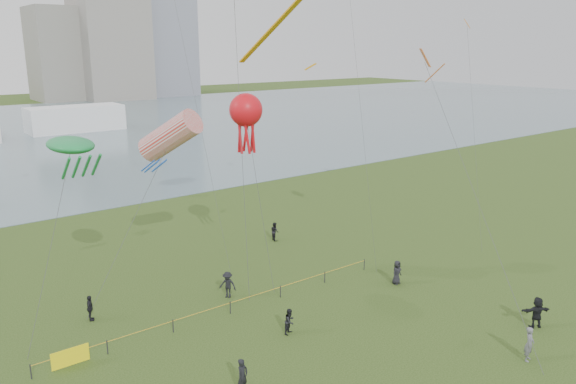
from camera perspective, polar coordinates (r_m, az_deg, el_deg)
ground_plane at (r=30.76m, az=12.01°, el=-18.49°), size 400.00×400.00×0.00m
building_mid at (r=190.15m, az=-17.64°, el=14.74°), size 20.00×20.00×38.00m
building_low at (r=191.52m, az=-22.18°, el=12.85°), size 16.00×18.00×28.00m
pavilion_right at (r=120.10m, az=-20.78°, el=6.97°), size 18.00×7.00×5.00m
fence at (r=34.34m, az=-14.87°, el=-13.84°), size 24.07×0.07×1.05m
kite_flyer at (r=34.13m, az=23.31°, el=-13.99°), size 0.84×0.70×1.96m
spectator_a at (r=34.18m, az=0.19°, el=-12.99°), size 0.94×0.86×1.58m
spectator_b at (r=38.79m, az=-6.15°, el=-9.35°), size 1.25×1.37×1.85m
spectator_c at (r=37.68m, az=-19.47°, el=-11.07°), size 0.72×1.05×1.66m
spectator_d at (r=41.41m, az=11.00°, el=-8.02°), size 0.94×0.69×1.75m
spectator_e at (r=37.92m, az=23.96°, el=-11.11°), size 1.87×1.40×1.96m
spectator_f at (r=29.05m, az=-4.64°, el=-18.17°), size 0.79×0.66×1.86m
spectator_g at (r=49.42m, az=-1.36°, el=-4.02°), size 0.76×0.90×1.64m
kite_windsock at (r=38.55m, az=-11.87°, el=5.58°), size 8.88×5.13×12.71m
kite_creature at (r=34.14m, az=-21.23°, el=4.44°), size 5.20×4.67×11.64m
kite_octopus at (r=38.04m, az=-4.30°, el=8.19°), size 2.24×3.63×13.59m
kite_delta at (r=39.78m, az=14.28°, el=11.78°), size 5.71×13.86×16.47m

